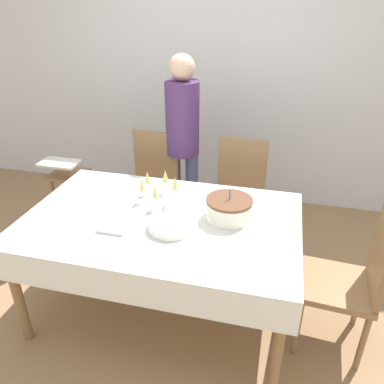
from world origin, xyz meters
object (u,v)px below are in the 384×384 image
(high_chair, at_px, (68,182))
(gift_bag, at_px, (2,258))
(dining_chair_right_end, at_px, (354,276))
(plate_stack_main, at_px, (171,226))
(plate_stack_dessert, at_px, (179,206))
(person_standing, at_px, (183,133))
(dining_chair_far_left, at_px, (152,183))
(champagne_tray, at_px, (158,191))
(dining_chair_far_right, at_px, (238,193))
(birthday_cake, at_px, (229,209))

(high_chair, distance_m, gift_bag, 0.84)
(dining_chair_right_end, xyz_separation_m, plate_stack_main, (-1.07, -0.10, 0.24))
(plate_stack_dessert, bearing_deg, person_standing, 103.59)
(dining_chair_far_left, xyz_separation_m, champagne_tray, (0.28, -0.65, 0.29))
(dining_chair_far_right, height_order, plate_stack_dessert, dining_chair_far_right)
(birthday_cake, distance_m, high_chair, 1.73)
(dining_chair_far_right, height_order, high_chair, dining_chair_far_right)
(champagne_tray, height_order, person_standing, person_standing)
(plate_stack_main, bearing_deg, dining_chair_right_end, 5.32)
(plate_stack_dessert, xyz_separation_m, high_chair, (-1.22, 0.66, -0.28))
(dining_chair_far_left, xyz_separation_m, high_chair, (-0.78, -0.07, -0.04))
(plate_stack_main, distance_m, plate_stack_dessert, 0.24)
(plate_stack_main, height_order, person_standing, person_standing)
(dining_chair_right_end, relative_size, plate_stack_main, 3.64)
(dining_chair_far_right, xyz_separation_m, plate_stack_dessert, (-0.30, -0.73, 0.24))
(champagne_tray, bearing_deg, dining_chair_far_right, 54.08)
(dining_chair_far_left, bearing_deg, champagne_tray, -66.59)
(plate_stack_dessert, distance_m, person_standing, 0.94)
(dining_chair_far_right, bearing_deg, plate_stack_dessert, -112.35)
(dining_chair_far_right, xyz_separation_m, birthday_cake, (0.03, -0.76, 0.29))
(champagne_tray, bearing_deg, person_standing, 93.39)
(champagne_tray, relative_size, high_chair, 0.50)
(champagne_tray, height_order, plate_stack_main, champagne_tray)
(dining_chair_right_end, bearing_deg, plate_stack_main, -174.68)
(plate_stack_main, xyz_separation_m, plate_stack_dessert, (-0.02, 0.24, -0.00))
(birthday_cake, xyz_separation_m, plate_stack_dessert, (-0.33, 0.03, -0.05))
(dining_chair_right_end, relative_size, champagne_tray, 2.71)
(plate_stack_dessert, relative_size, person_standing, 0.12)
(dining_chair_right_end, distance_m, birthday_cake, 0.82)
(dining_chair_far_right, height_order, dining_chair_right_end, same)
(dining_chair_far_left, xyz_separation_m, birthday_cake, (0.78, -0.76, 0.29))
(dining_chair_far_right, distance_m, champagne_tray, 0.85)
(dining_chair_far_right, height_order, birthday_cake, dining_chair_far_right)
(birthday_cake, relative_size, gift_bag, 0.91)
(plate_stack_main, relative_size, high_chair, 0.37)
(birthday_cake, distance_m, plate_stack_dessert, 0.33)
(gift_bag, bearing_deg, dining_chair_far_right, 25.53)
(high_chair, bearing_deg, dining_chair_right_end, -18.92)
(dining_chair_far_left, bearing_deg, person_standing, 34.82)
(dining_chair_far_left, height_order, dining_chair_far_right, same)
(dining_chair_far_left, bearing_deg, dining_chair_far_right, 0.01)
(plate_stack_dessert, height_order, person_standing, person_standing)
(plate_stack_main, relative_size, plate_stack_dessert, 1.40)
(dining_chair_right_end, bearing_deg, dining_chair_far_right, 132.33)
(plate_stack_main, relative_size, person_standing, 0.17)
(high_chair, bearing_deg, plate_stack_main, -35.71)
(dining_chair_right_end, bearing_deg, birthday_cake, 172.01)
(dining_chair_far_right, height_order, champagne_tray, dining_chair_far_right)
(dining_chair_right_end, bearing_deg, high_chair, 161.08)
(plate_stack_main, bearing_deg, dining_chair_far_left, 115.73)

